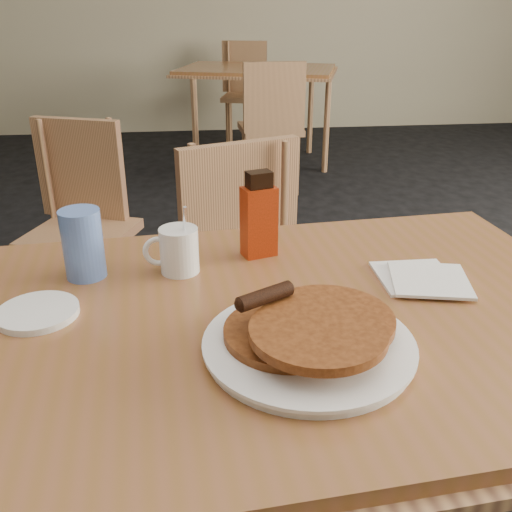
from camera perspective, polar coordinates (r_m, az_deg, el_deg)
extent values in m
cube|color=brown|center=(0.99, 2.27, -6.69)|extent=(1.25, 0.89, 0.04)
cube|color=tan|center=(1.00, 2.25, -7.42)|extent=(1.29, 0.93, 0.02)
cylinder|color=tan|center=(1.59, 19.16, -10.91)|extent=(0.04, 0.04, 0.71)
cube|color=brown|center=(4.58, 0.11, 18.10)|extent=(1.32, 1.06, 0.04)
cube|color=tan|center=(4.58, 0.11, 17.92)|extent=(1.37, 1.11, 0.02)
cylinder|color=tan|center=(4.31, -6.08, 12.51)|extent=(0.04, 0.04, 0.71)
cylinder|color=tan|center=(5.00, 5.47, 14.21)|extent=(0.04, 0.04, 0.71)
cube|color=tan|center=(1.69, -1.01, -4.83)|extent=(0.50, 0.50, 0.04)
cube|color=tan|center=(1.75, -1.62, 4.55)|extent=(0.38, 0.17, 0.42)
cylinder|color=tan|center=(1.68, -5.91, -14.19)|extent=(0.04, 0.04, 0.40)
cylinder|color=tan|center=(1.95, 3.20, -7.86)|extent=(0.04, 0.04, 0.40)
cube|color=tan|center=(5.23, -0.94, 15.58)|extent=(0.49, 0.49, 0.04)
cube|color=tan|center=(5.38, -1.16, 18.39)|extent=(0.40, 0.14, 0.44)
cylinder|color=tan|center=(5.10, -2.60, 12.77)|extent=(0.04, 0.04, 0.41)
cylinder|color=tan|center=(5.45, 0.65, 13.55)|extent=(0.04, 0.04, 0.41)
cube|color=tan|center=(3.96, 1.42, 12.59)|extent=(0.41, 0.41, 0.04)
cube|color=tan|center=(3.74, 1.85, 15.55)|extent=(0.40, 0.06, 0.43)
cylinder|color=tan|center=(3.84, -0.68, 8.82)|extent=(0.04, 0.04, 0.40)
cylinder|color=tan|center=(4.19, 3.29, 10.12)|extent=(0.04, 0.04, 0.40)
cube|color=tan|center=(2.33, -17.14, 1.99)|extent=(0.47, 0.47, 0.04)
cube|color=tan|center=(2.41, -17.16, 8.30)|extent=(0.36, 0.17, 0.40)
cylinder|color=tan|center=(2.31, -20.72, -4.32)|extent=(0.04, 0.04, 0.38)
cylinder|color=tan|center=(2.52, -12.72, -0.85)|extent=(0.04, 0.04, 0.38)
cylinder|color=white|center=(0.88, 5.28, -8.98)|extent=(0.31, 0.31, 0.02)
cylinder|color=white|center=(0.88, 5.29, -8.59)|extent=(0.32, 0.32, 0.01)
cylinder|color=brown|center=(0.88, 3.31, -7.62)|extent=(0.20, 0.20, 0.01)
cylinder|color=brown|center=(0.89, 7.20, -6.33)|extent=(0.21, 0.21, 0.01)
cylinder|color=brown|center=(0.83, 6.24, -7.53)|extent=(0.20, 0.20, 0.01)
cylinder|color=black|center=(0.88, 0.91, -4.04)|extent=(0.09, 0.07, 0.02)
cylinder|color=white|center=(1.11, -7.68, 0.57)|extent=(0.08, 0.08, 0.09)
torus|color=white|center=(1.12, -9.71, 0.47)|extent=(0.06, 0.01, 0.06)
cylinder|color=black|center=(1.10, -7.79, 2.37)|extent=(0.07, 0.07, 0.01)
cylinder|color=silver|center=(1.10, -7.21, 2.09)|extent=(0.02, 0.05, 0.13)
cube|color=maroon|center=(1.17, 0.29, 3.44)|extent=(0.08, 0.06, 0.15)
cube|color=black|center=(1.14, 0.30, 7.66)|extent=(0.06, 0.05, 0.03)
cube|color=white|center=(1.14, 15.62, -2.03)|extent=(0.14, 0.14, 0.01)
cube|color=white|center=(1.12, 16.97, -2.30)|extent=(0.17, 0.17, 0.01)
cylinder|color=#5A7FD3|center=(1.13, -16.93, 1.16)|extent=(0.10, 0.10, 0.13)
cylinder|color=white|center=(1.04, -20.99, -5.29)|extent=(0.14, 0.14, 0.01)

